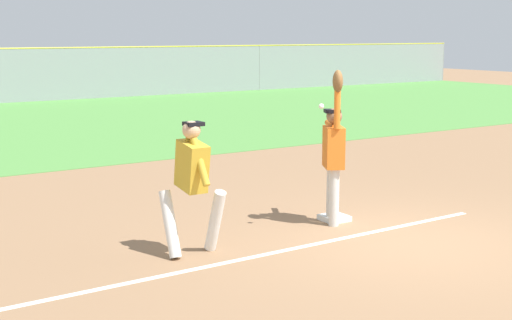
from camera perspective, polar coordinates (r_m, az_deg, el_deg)
The scene contains 8 objects.
ground_plane at distance 10.16m, azimuth 11.94°, elevation -6.28°, with size 74.40×74.40×0.00m, color #936D4C.
outfield_grass at distance 23.46m, azimuth -15.75°, elevation 2.72°, with size 51.57×15.50×0.01m, color #549342.
chalk_foul_line at distance 8.40m, azimuth -11.63°, elevation -9.71°, with size 12.00×0.10×0.01m, color white.
first_base at distance 11.11m, azimuth 6.12°, elevation -4.51°, with size 0.38×0.38×0.08m, color white.
fielder at distance 10.67m, azimuth 6.08°, elevation 0.82°, with size 0.53×0.84×2.28m.
runner at distance 9.19m, azimuth -5.00°, elevation -1.42°, with size 0.71×0.84×1.72m.
baseball at distance 10.10m, azimuth 5.11°, elevation 4.19°, with size 0.07×0.07×0.07m, color white.
parked_car_red at distance 36.35m, azimuth -12.22°, elevation 6.36°, with size 4.53×2.38×1.25m.
Camera 1 is at (-6.99, -6.83, 2.80)m, focal length 51.32 mm.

